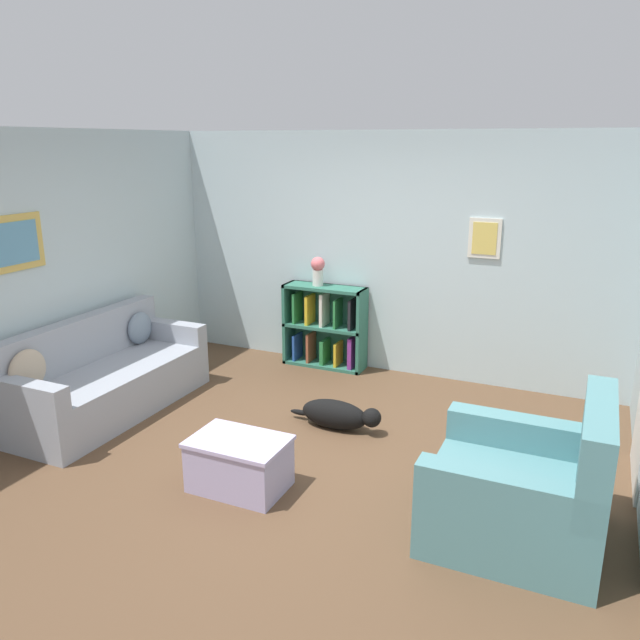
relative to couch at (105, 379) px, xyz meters
The scene contains 9 objects.
ground_plane 2.10m from the couch, ahead, with size 14.00×14.00×0.00m, color brown.
wall_back 3.19m from the couch, 46.74° to the left, with size 5.60×0.13×2.60m.
wall_left 1.10m from the couch, behind, with size 0.13×5.00×2.60m.
couch is the anchor object (origin of this frame).
bookshelf 2.45m from the couch, 55.13° to the left, with size 0.94×0.30×0.93m.
recliner_chair 3.90m from the couch, ahead, with size 1.06×1.03×0.99m.
coffee_table 2.01m from the couch, 19.81° to the right, with size 0.70×0.48×0.39m.
dog 2.24m from the couch, 13.86° to the left, with size 0.90×0.24×0.26m.
vase 2.51m from the couch, 56.60° to the left, with size 0.16×0.16×0.32m.
Camera 1 is at (2.05, -4.14, 2.48)m, focal length 35.00 mm.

